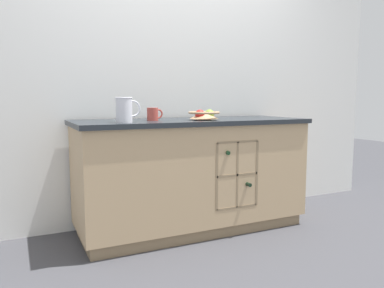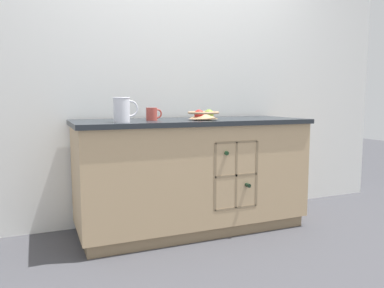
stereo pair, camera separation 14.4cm
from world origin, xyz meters
TOP-DOWN VIEW (x-y plane):
  - ground_plane at (0.00, 0.00)m, footprint 14.00×14.00m
  - back_wall at (0.00, 0.39)m, footprint 4.40×0.06m
  - kitchen_island at (0.00, -0.00)m, footprint 1.82×0.70m
  - fruit_bowl at (0.04, -0.12)m, footprint 0.24×0.24m
  - white_pitcher at (-0.59, -0.18)m, footprint 0.17×0.11m
  - ceramic_mug at (-0.33, -0.03)m, footprint 0.12×0.08m

SIDE VIEW (x-z plane):
  - ground_plane at x=0.00m, z-range 0.00..0.00m
  - kitchen_island at x=0.00m, z-range 0.01..0.89m
  - fruit_bowl at x=0.04m, z-range 0.88..0.96m
  - ceramic_mug at x=-0.33m, z-range 0.88..0.98m
  - white_pitcher at x=-0.59m, z-range 0.89..1.05m
  - back_wall at x=0.00m, z-range 0.00..2.55m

